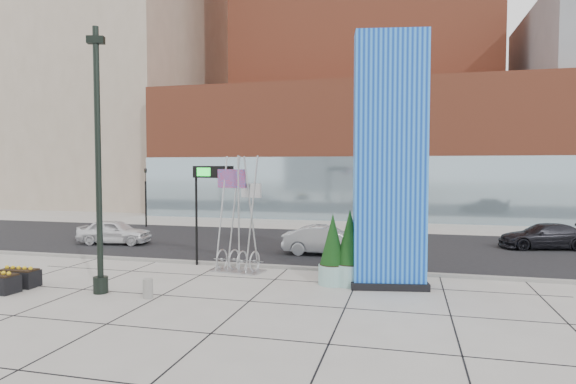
% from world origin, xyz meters
% --- Properties ---
extents(ground, '(160.00, 160.00, 0.00)m').
position_xyz_m(ground, '(0.00, 0.00, 0.00)').
color(ground, '#9E9991').
rests_on(ground, ground).
extents(street_asphalt, '(80.00, 12.00, 0.02)m').
position_xyz_m(street_asphalt, '(0.00, 10.00, 0.01)').
color(street_asphalt, black).
rests_on(street_asphalt, ground).
extents(curb_edge, '(80.00, 0.30, 0.12)m').
position_xyz_m(curb_edge, '(0.00, 4.00, 0.06)').
color(curb_edge, gray).
rests_on(curb_edge, ground).
extents(tower_podium, '(34.00, 10.00, 11.00)m').
position_xyz_m(tower_podium, '(1.00, 27.00, 5.50)').
color(tower_podium, '#A44A2F').
rests_on(tower_podium, ground).
extents(tower_glass_front, '(34.00, 0.60, 5.00)m').
position_xyz_m(tower_glass_front, '(1.00, 22.20, 2.50)').
color(tower_glass_front, '#8CA5B2').
rests_on(tower_glass_front, ground).
extents(building_beige_left, '(18.00, 20.00, 34.00)m').
position_xyz_m(building_beige_left, '(-26.00, 34.00, 17.00)').
color(building_beige_left, gray).
rests_on(building_beige_left, ground).
extents(blue_pylon, '(2.80, 1.60, 8.80)m').
position_xyz_m(blue_pylon, '(5.16, 1.87, 4.25)').
color(blue_pylon, '#0B38B2').
rests_on(blue_pylon, ground).
extents(lamp_post, '(0.59, 0.48, 8.76)m').
position_xyz_m(lamp_post, '(-4.12, -1.24, 3.58)').
color(lamp_post, black).
rests_on(lamp_post, ground).
extents(public_art_sculpture, '(2.20, 1.36, 4.67)m').
position_xyz_m(public_art_sculpture, '(-0.80, 3.00, 1.22)').
color(public_art_sculpture, '#BABCBF').
rests_on(public_art_sculpture, ground).
extents(concrete_bollard, '(0.32, 0.32, 0.62)m').
position_xyz_m(concrete_bollard, '(-2.28, -1.41, 0.31)').
color(concrete_bollard, gray).
rests_on(concrete_bollard, ground).
extents(overhead_street_sign, '(1.98, 0.69, 4.24)m').
position_xyz_m(overhead_street_sign, '(-2.26, 3.80, 3.64)').
color(overhead_street_sign, black).
rests_on(overhead_street_sign, ground).
extents(round_planter_east, '(0.89, 0.89, 2.22)m').
position_xyz_m(round_planter_east, '(5.77, 3.60, 1.05)').
color(round_planter_east, '#91C4BE').
rests_on(round_planter_east, ground).
extents(round_planter_mid, '(1.02, 1.02, 2.55)m').
position_xyz_m(round_planter_mid, '(3.20, 1.80, 1.21)').
color(round_planter_mid, '#91C4BE').
rests_on(round_planter_mid, ground).
extents(round_planter_west, '(1.08, 1.08, 2.71)m').
position_xyz_m(round_planter_west, '(3.80, 1.86, 1.28)').
color(round_planter_west, '#91C4BE').
rests_on(round_planter_west, ground).
extents(box_planter_south, '(1.37, 0.72, 0.74)m').
position_xyz_m(box_planter_south, '(-7.43, -1.20, 0.34)').
color(box_planter_south, black).
rests_on(box_planter_south, ground).
extents(car_white_west, '(4.07, 2.08, 1.33)m').
position_xyz_m(car_white_west, '(-9.69, 7.83, 0.66)').
color(car_white_west, white).
rests_on(car_white_west, ground).
extents(car_silver_mid, '(4.16, 1.51, 1.36)m').
position_xyz_m(car_silver_mid, '(2.04, 7.46, 0.68)').
color(car_silver_mid, '#B3B7BB').
rests_on(car_silver_mid, ground).
extents(car_dark_east, '(4.69, 2.64, 1.28)m').
position_xyz_m(car_dark_east, '(12.58, 11.84, 0.64)').
color(car_dark_east, black).
rests_on(car_dark_east, ground).
extents(traffic_signal, '(0.15, 0.18, 4.10)m').
position_xyz_m(traffic_signal, '(-12.00, 15.00, 2.30)').
color(traffic_signal, black).
rests_on(traffic_signal, ground).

